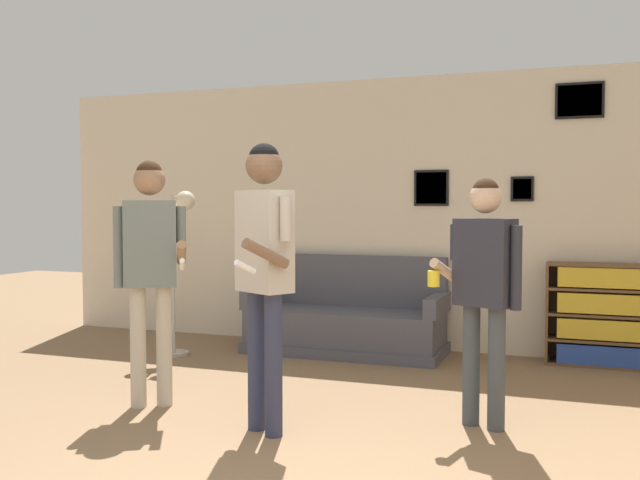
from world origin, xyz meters
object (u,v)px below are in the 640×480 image
couch (347,321)px  person_player_foreground_center (264,253)px  floor_lamp (173,230)px  bookshelf (613,316)px  person_watcher_holding_cup (484,276)px  person_player_foreground_left (150,255)px

couch → person_player_foreground_center: person_player_foreground_center is taller
floor_lamp → bookshelf: bearing=13.0°
couch → floor_lamp: floor_lamp is taller
couch → floor_lamp: 1.89m
bookshelf → person_player_foreground_center: (-2.13, -2.74, 0.67)m
bookshelf → floor_lamp: (-3.92, -0.91, 0.74)m
couch → floor_lamp: (-1.51, -0.71, 0.89)m
bookshelf → couch: bearing=-175.4°
person_player_foreground_center → floor_lamp: bearing=134.3°
couch → person_watcher_holding_cup: person_watcher_holding_cup is taller
person_player_foreground_center → couch: bearing=96.4°
person_player_foreground_center → person_player_foreground_left: bearing=165.3°
person_player_foreground_left → person_player_foreground_center: person_player_foreground_center is taller
bookshelf → floor_lamp: size_ratio=0.73×
bookshelf → person_player_foreground_left: bearing=-141.6°
bookshelf → person_player_foreground_left: size_ratio=0.65×
couch → person_watcher_holding_cup: 2.60m
floor_lamp → person_watcher_holding_cup: size_ratio=0.98×
couch → person_watcher_holding_cup: size_ratio=1.19×
couch → person_player_foreground_center: 2.70m
bookshelf → person_player_foreground_left: (-3.13, -2.48, 0.62)m
person_player_foreground_left → person_player_foreground_center: size_ratio=0.96×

